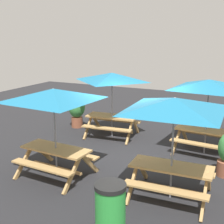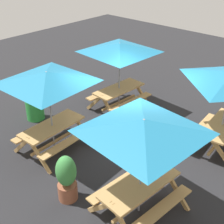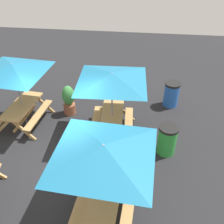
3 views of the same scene
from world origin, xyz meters
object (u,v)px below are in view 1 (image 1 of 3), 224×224
object	(u,v)px
picnic_table_0	(174,112)
trash_bin_green	(110,208)
picnic_table_3	(54,101)
potted_plant_0	(77,109)
picnic_table_1	(112,82)
picnic_table_2	(209,90)

from	to	relation	value
picnic_table_0	trash_bin_green	distance (m)	2.39
picnic_table_3	trash_bin_green	distance (m)	3.17
trash_bin_green	potted_plant_0	world-z (taller)	potted_plant_0
picnic_table_0	potted_plant_0	xyz separation A→B (m)	(4.85, -3.79, -1.27)
picnic_table_0	potted_plant_0	world-z (taller)	picnic_table_0
picnic_table_1	potted_plant_0	bearing A→B (deg)	-19.12
picnic_table_1	picnic_table_3	bearing A→B (deg)	86.83
trash_bin_green	potted_plant_0	bearing A→B (deg)	-52.81
picnic_table_0	trash_bin_green	world-z (taller)	picnic_table_0
picnic_table_2	picnic_table_1	bearing A→B (deg)	1.17
picnic_table_2	picnic_table_3	size ratio (longest dim) A/B	1.00
picnic_table_1	picnic_table_2	distance (m)	3.31
picnic_table_2	picnic_table_3	distance (m)	4.60
potted_plant_0	picnic_table_1	bearing A→B (deg)	166.17
picnic_table_1	trash_bin_green	world-z (taller)	picnic_table_1
picnic_table_0	picnic_table_3	bearing A→B (deg)	1.38
picnic_table_3	potted_plant_0	world-z (taller)	picnic_table_3
picnic_table_2	trash_bin_green	bearing A→B (deg)	85.27
picnic_table_0	picnic_table_3	xyz separation A→B (m)	(2.96, 0.20, 0.00)
picnic_table_2	trash_bin_green	distance (m)	5.18
potted_plant_0	picnic_table_0	bearing A→B (deg)	142.00
picnic_table_1	picnic_table_3	world-z (taller)	same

